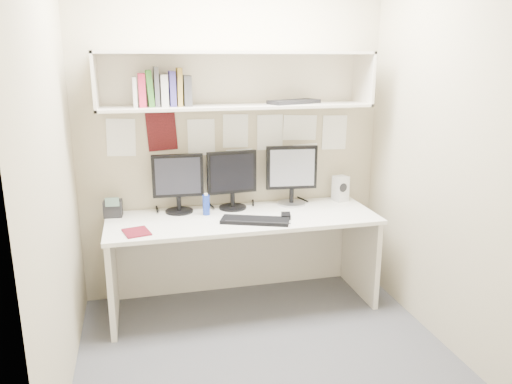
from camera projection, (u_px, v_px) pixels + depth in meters
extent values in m
cube|color=#46464B|center=(264.00, 350.00, 3.31)|extent=(2.40, 2.00, 0.01)
cube|color=tan|center=(233.00, 134.00, 3.91)|extent=(2.40, 0.02, 2.60)
cube|color=tan|center=(327.00, 203.00, 2.03)|extent=(2.40, 0.02, 2.60)
cube|color=tan|center=(51.00, 167.00, 2.70)|extent=(0.02, 2.00, 2.60)
cube|color=tan|center=(443.00, 149.00, 3.24)|extent=(0.02, 2.00, 2.60)
cube|color=white|center=(243.00, 218.00, 3.72)|extent=(2.00, 0.70, 0.03)
cube|color=beige|center=(235.00, 248.00, 4.13)|extent=(1.96, 0.02, 0.70)
cube|color=beige|center=(238.00, 106.00, 3.67)|extent=(2.00, 0.38, 0.02)
cube|color=beige|center=(237.00, 53.00, 3.57)|extent=(2.00, 0.38, 0.02)
cube|color=beige|center=(233.00, 79.00, 3.79)|extent=(2.00, 0.02, 0.40)
cube|color=beige|center=(95.00, 81.00, 3.39)|extent=(0.02, 0.38, 0.40)
cube|color=beige|center=(363.00, 78.00, 3.84)|extent=(0.02, 0.38, 0.40)
cylinder|color=black|center=(179.00, 211.00, 3.82)|extent=(0.21, 0.21, 0.02)
cylinder|color=black|center=(179.00, 204.00, 3.81)|extent=(0.03, 0.03, 0.11)
cube|color=black|center=(178.00, 176.00, 3.76)|extent=(0.39, 0.05, 0.33)
cube|color=black|center=(178.00, 176.00, 3.74)|extent=(0.34, 0.02, 0.28)
cylinder|color=black|center=(233.00, 207.00, 3.92)|extent=(0.21, 0.21, 0.02)
cylinder|color=black|center=(233.00, 200.00, 3.90)|extent=(0.04, 0.04, 0.11)
cube|color=black|center=(232.00, 172.00, 3.86)|extent=(0.39, 0.07, 0.33)
cube|color=black|center=(232.00, 173.00, 3.84)|extent=(0.34, 0.03, 0.28)
cylinder|color=#A5A5AA|center=(291.00, 203.00, 4.03)|extent=(0.22, 0.22, 0.02)
cylinder|color=black|center=(292.00, 196.00, 4.01)|extent=(0.04, 0.04, 0.11)
cube|color=black|center=(292.00, 167.00, 3.96)|extent=(0.41, 0.08, 0.35)
cube|color=#B4B4B9|center=(292.00, 168.00, 3.94)|extent=(0.35, 0.04, 0.30)
cube|color=black|center=(255.00, 220.00, 3.59)|extent=(0.52, 0.34, 0.02)
cube|color=black|center=(286.00, 216.00, 3.68)|extent=(0.09, 0.12, 0.03)
cube|color=beige|center=(340.00, 188.00, 4.10)|extent=(0.13, 0.13, 0.21)
cylinder|color=black|center=(343.00, 188.00, 4.05)|extent=(0.07, 0.03, 0.07)
cylinder|color=#162F9A|center=(206.00, 205.00, 3.74)|extent=(0.05, 0.05, 0.15)
cylinder|color=white|center=(206.00, 195.00, 3.72)|extent=(0.03, 0.03, 0.02)
cube|color=#5B0F1B|center=(137.00, 232.00, 3.37)|extent=(0.20, 0.23, 0.01)
cube|color=black|center=(113.00, 208.00, 3.71)|extent=(0.14, 0.12, 0.12)
cube|color=#4C6659|center=(112.00, 202.00, 3.63)|extent=(0.10, 0.01, 0.07)
cube|color=silver|center=(135.00, 92.00, 3.48)|extent=(0.03, 0.17, 0.21)
cube|color=#B7213E|center=(142.00, 90.00, 3.49)|extent=(0.05, 0.17, 0.23)
cube|color=#2B6220|center=(150.00, 88.00, 3.50)|extent=(0.04, 0.17, 0.25)
cube|color=#424246|center=(156.00, 87.00, 3.51)|extent=(0.03, 0.17, 0.27)
cube|color=#BBBAB5|center=(164.00, 90.00, 3.53)|extent=(0.05, 0.17, 0.22)
cube|color=navy|center=(172.00, 89.00, 3.54)|extent=(0.04, 0.17, 0.24)
cube|color=olive|center=(179.00, 87.00, 3.55)|extent=(0.03, 0.17, 0.27)
cube|color=#3A3A3C|center=(187.00, 91.00, 3.57)|extent=(0.05, 0.17, 0.21)
cube|color=black|center=(294.00, 102.00, 3.75)|extent=(0.43, 0.29, 0.03)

